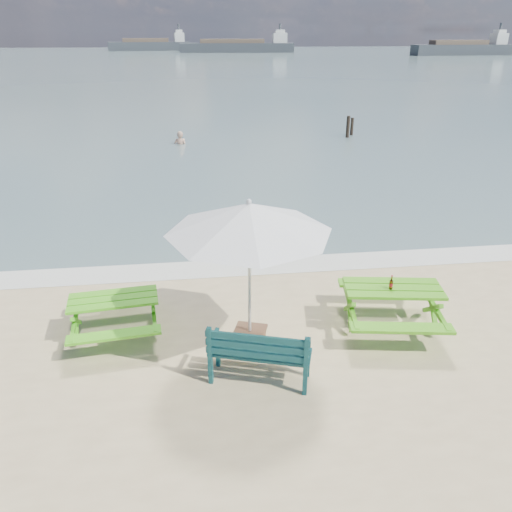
{
  "coord_description": "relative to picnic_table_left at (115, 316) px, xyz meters",
  "views": [
    {
      "loc": [
        -1.19,
        -5.62,
        4.95
      ],
      "look_at": [
        -0.09,
        3.0,
        1.0
      ],
      "focal_mm": 35.0,
      "sensor_mm": 36.0,
      "label": 1
    }
  ],
  "objects": [
    {
      "name": "sea",
      "position": [
        2.7,
        82.82,
        -0.34
      ],
      "size": [
        300.0,
        300.0,
        0.0
      ],
      "primitive_type": "plane",
      "color": "slate",
      "rests_on": "ground"
    },
    {
      "name": "foam_strip",
      "position": [
        2.7,
        2.42,
        -0.34
      ],
      "size": [
        22.0,
        0.9,
        0.01
      ],
      "primitive_type": "cube",
      "color": "silver",
      "rests_on": "ground"
    },
    {
      "name": "picnic_table_left",
      "position": [
        0.0,
        0.0,
        0.0
      ],
      "size": [
        1.68,
        1.83,
        0.72
      ],
      "color": "#4BB31B",
      "rests_on": "ground"
    },
    {
      "name": "picnic_table_right",
      "position": [
        4.9,
        -0.39,
        0.04
      ],
      "size": [
        1.98,
        2.14,
        0.81
      ],
      "color": "#4BA218",
      "rests_on": "ground"
    },
    {
      "name": "park_bench",
      "position": [
        2.35,
        -1.59,
        -0.05
      ],
      "size": [
        1.62,
        0.96,
        0.95
      ],
      "color": "#0E3A3E",
      "rests_on": "ground"
    },
    {
      "name": "side_table",
      "position": [
        2.3,
        -0.73,
        -0.17
      ],
      "size": [
        0.66,
        0.66,
        0.34
      ],
      "color": "brown",
      "rests_on": "ground"
    },
    {
      "name": "patio_umbrella",
      "position": [
        2.3,
        -0.73,
        2.0
      ],
      "size": [
        3.31,
        3.31,
        2.58
      ],
      "color": "silver",
      "rests_on": "ground"
    },
    {
      "name": "beer_bottle",
      "position": [
        4.82,
        -0.44,
        0.55
      ],
      "size": [
        0.07,
        0.07,
        0.26
      ],
      "color": "brown",
      "rests_on": "picnic_table_right"
    },
    {
      "name": "swimmer",
      "position": [
        0.95,
        16.27,
        -0.6
      ],
      "size": [
        0.71,
        0.55,
        1.72
      ],
      "color": "tan",
      "rests_on": "ground"
    },
    {
      "name": "mooring_pilings",
      "position": [
        9.44,
        17.01,
        0.05
      ],
      "size": [
        0.57,
        0.77,
        1.26
      ],
      "color": "black",
      "rests_on": "ground"
    },
    {
      "name": "cargo_ships",
      "position": [
        44.95,
        117.91,
        0.83
      ],
      "size": [
        147.43,
        39.34,
        4.4
      ],
      "color": "#34393E",
      "rests_on": "ground"
    }
  ]
}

